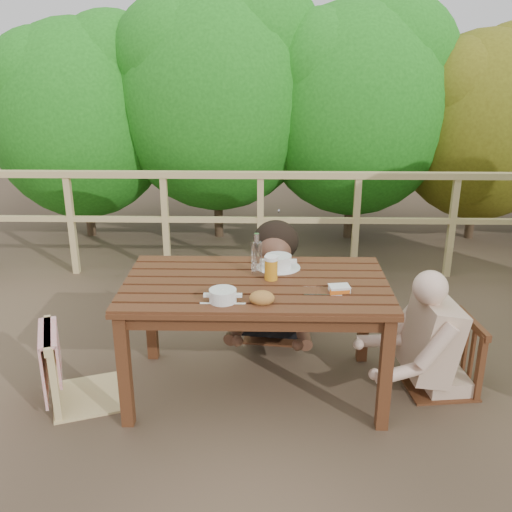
{
  "coord_description": "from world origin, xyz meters",
  "views": [
    {
      "loc": [
        0.07,
        -3.24,
        2.1
      ],
      "look_at": [
        0.0,
        0.05,
        0.9
      ],
      "focal_mm": 40.65,
      "sensor_mm": 36.0,
      "label": 1
    }
  ],
  "objects_px": {
    "table": "(256,338)",
    "bread_roll": "(262,298)",
    "butter_tub": "(339,290)",
    "bottle": "(257,255)",
    "chair_right": "(443,325)",
    "soup_far": "(278,262)",
    "beer_glass": "(271,269)",
    "chair_far": "(278,276)",
    "chair_left": "(83,331)",
    "soup_near": "(223,297)",
    "diner_right": "(452,292)",
    "woman": "(279,244)"
  },
  "relations": [
    {
      "from": "diner_right",
      "to": "beer_glass",
      "type": "distance_m",
      "value": 1.13
    },
    {
      "from": "soup_far",
      "to": "butter_tub",
      "type": "xyz_separation_m",
      "value": [
        0.35,
        -0.38,
        -0.02
      ]
    },
    {
      "from": "chair_left",
      "to": "beer_glass",
      "type": "height_order",
      "value": "chair_left"
    },
    {
      "from": "soup_far",
      "to": "bread_roll",
      "type": "distance_m",
      "value": 0.56
    },
    {
      "from": "soup_far",
      "to": "beer_glass",
      "type": "height_order",
      "value": "beer_glass"
    },
    {
      "from": "chair_left",
      "to": "soup_far",
      "type": "relative_size",
      "value": 3.31
    },
    {
      "from": "soup_far",
      "to": "beer_glass",
      "type": "xyz_separation_m",
      "value": [
        -0.05,
        -0.2,
        0.03
      ]
    },
    {
      "from": "soup_far",
      "to": "chair_far",
      "type": "bearing_deg",
      "value": 88.86
    },
    {
      "from": "chair_right",
      "to": "soup_near",
      "type": "bearing_deg",
      "value": -81.87
    },
    {
      "from": "soup_near",
      "to": "chair_far",
      "type": "bearing_deg",
      "value": 73.16
    },
    {
      "from": "soup_far",
      "to": "bread_roll",
      "type": "height_order",
      "value": "soup_far"
    },
    {
      "from": "bread_roll",
      "to": "bottle",
      "type": "height_order",
      "value": "bottle"
    },
    {
      "from": "chair_right",
      "to": "woman",
      "type": "xyz_separation_m",
      "value": [
        -1.03,
        0.74,
        0.28
      ]
    },
    {
      "from": "bread_roll",
      "to": "butter_tub",
      "type": "bearing_deg",
      "value": 20.13
    },
    {
      "from": "table",
      "to": "chair_left",
      "type": "relative_size",
      "value": 1.7
    },
    {
      "from": "soup_far",
      "to": "bottle",
      "type": "height_order",
      "value": "bottle"
    },
    {
      "from": "chair_right",
      "to": "butter_tub",
      "type": "height_order",
      "value": "chair_right"
    },
    {
      "from": "soup_near",
      "to": "beer_glass",
      "type": "xyz_separation_m",
      "value": [
        0.27,
        0.33,
        0.04
      ]
    },
    {
      "from": "chair_left",
      "to": "chair_right",
      "type": "bearing_deg",
      "value": -105.26
    },
    {
      "from": "woman",
      "to": "beer_glass",
      "type": "distance_m",
      "value": 0.78
    },
    {
      "from": "chair_far",
      "to": "chair_right",
      "type": "height_order",
      "value": "chair_far"
    },
    {
      "from": "chair_far",
      "to": "soup_far",
      "type": "relative_size",
      "value": 3.34
    },
    {
      "from": "chair_left",
      "to": "chair_right",
      "type": "height_order",
      "value": "chair_left"
    },
    {
      "from": "bread_roll",
      "to": "beer_glass",
      "type": "distance_m",
      "value": 0.35
    },
    {
      "from": "chair_far",
      "to": "chair_left",
      "type": "bearing_deg",
      "value": -136.05
    },
    {
      "from": "butter_tub",
      "to": "bottle",
      "type": "bearing_deg",
      "value": 143.59
    },
    {
      "from": "table",
      "to": "soup_far",
      "type": "bearing_deg",
      "value": 59.82
    },
    {
      "from": "bottle",
      "to": "butter_tub",
      "type": "height_order",
      "value": "bottle"
    },
    {
      "from": "bread_roll",
      "to": "bottle",
      "type": "distance_m",
      "value": 0.44
    },
    {
      "from": "chair_left",
      "to": "beer_glass",
      "type": "xyz_separation_m",
      "value": [
        1.14,
        0.15,
        0.35
      ]
    },
    {
      "from": "chair_right",
      "to": "soup_near",
      "type": "relative_size",
      "value": 3.41
    },
    {
      "from": "chair_far",
      "to": "chair_right",
      "type": "xyz_separation_m",
      "value": [
        1.03,
        -0.72,
        -0.03
      ]
    },
    {
      "from": "chair_right",
      "to": "butter_tub",
      "type": "xyz_separation_m",
      "value": [
        -0.7,
        -0.21,
        0.32
      ]
    },
    {
      "from": "bottle",
      "to": "woman",
      "type": "bearing_deg",
      "value": 77.86
    },
    {
      "from": "chair_far",
      "to": "chair_right",
      "type": "distance_m",
      "value": 1.26
    },
    {
      "from": "chair_left",
      "to": "soup_near",
      "type": "distance_m",
      "value": 0.94
    },
    {
      "from": "table",
      "to": "butter_tub",
      "type": "xyz_separation_m",
      "value": [
        0.49,
        -0.14,
        0.4
      ]
    },
    {
      "from": "table",
      "to": "bread_roll",
      "type": "distance_m",
      "value": 0.52
    },
    {
      "from": "woman",
      "to": "soup_near",
      "type": "xyz_separation_m",
      "value": [
        -0.33,
        -1.1,
        0.06
      ]
    },
    {
      "from": "bottle",
      "to": "beer_glass",
      "type": "bearing_deg",
      "value": -42.9
    },
    {
      "from": "chair_far",
      "to": "butter_tub",
      "type": "height_order",
      "value": "chair_far"
    },
    {
      "from": "chair_left",
      "to": "diner_right",
      "type": "height_order",
      "value": "diner_right"
    },
    {
      "from": "diner_right",
      "to": "chair_right",
      "type": "bearing_deg",
      "value": 83.31
    },
    {
      "from": "chair_right",
      "to": "soup_far",
      "type": "bearing_deg",
      "value": -106.27
    },
    {
      "from": "chair_far",
      "to": "bottle",
      "type": "xyz_separation_m",
      "value": [
        -0.15,
        -0.67,
        0.4
      ]
    },
    {
      "from": "chair_left",
      "to": "soup_near",
      "type": "bearing_deg",
      "value": -121.45
    },
    {
      "from": "woman",
      "to": "chair_left",
      "type": "bearing_deg",
      "value": 44.55
    },
    {
      "from": "woman",
      "to": "soup_near",
      "type": "bearing_deg",
      "value": 80.32
    },
    {
      "from": "soup_far",
      "to": "butter_tub",
      "type": "height_order",
      "value": "soup_far"
    },
    {
      "from": "chair_right",
      "to": "diner_right",
      "type": "bearing_deg",
      "value": 83.31
    }
  ]
}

